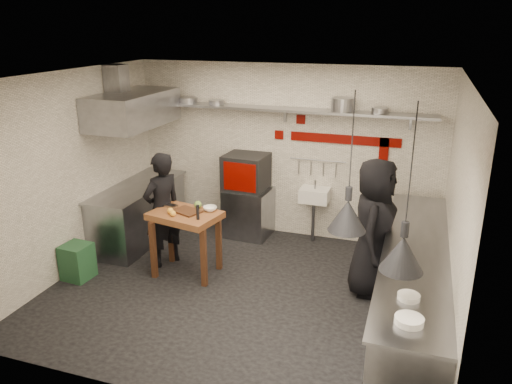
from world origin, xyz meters
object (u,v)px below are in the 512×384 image
(combi_oven, at_px, (246,172))
(prep_table, at_px, (186,243))
(chef_left, at_px, (162,210))
(green_bin, at_px, (77,261))
(chef_right, at_px, (374,228))
(oven_stand, at_px, (249,212))

(combi_oven, distance_m, prep_table, 1.73)
(combi_oven, distance_m, chef_left, 1.62)
(green_bin, relative_size, chef_right, 0.27)
(green_bin, bearing_deg, combi_oven, 52.02)
(green_bin, height_order, chef_left, chef_left)
(combi_oven, relative_size, green_bin, 1.32)
(combi_oven, bearing_deg, green_bin, -124.23)
(combi_oven, height_order, chef_left, chef_left)
(chef_right, bearing_deg, green_bin, 106.20)
(chef_right, bearing_deg, chef_left, 95.38)
(oven_stand, xyz_separation_m, prep_table, (-0.38, -1.56, 0.06))
(chef_left, bearing_deg, chef_right, 117.26)
(prep_table, distance_m, chef_left, 0.61)
(combi_oven, bearing_deg, chef_right, -26.61)
(oven_stand, bearing_deg, combi_oven, 162.99)
(oven_stand, distance_m, green_bin, 2.80)
(green_bin, relative_size, chef_left, 0.30)
(chef_right, bearing_deg, oven_stand, 62.41)
(combi_oven, bearing_deg, chef_left, -115.31)
(combi_oven, xyz_separation_m, chef_left, (-0.78, -1.40, -0.25))
(oven_stand, bearing_deg, prep_table, -99.77)
(green_bin, bearing_deg, prep_table, 24.02)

